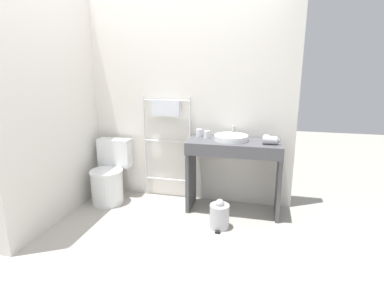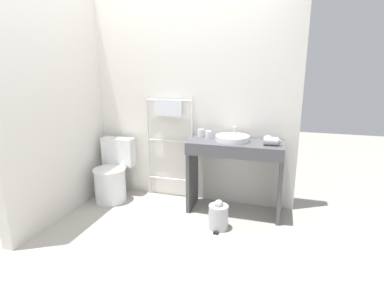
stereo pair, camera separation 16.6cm
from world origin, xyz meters
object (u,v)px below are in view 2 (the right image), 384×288
at_px(towel_radiator, 169,126).
at_px(cup_near_edge, 208,135).
at_px(hair_dryer, 272,141).
at_px(trash_bin, 218,216).
at_px(sink_basin, 232,138).
at_px(toilet, 113,176).
at_px(cup_near_wall, 201,133).

xyz_separation_m(towel_radiator, cup_near_edge, (0.53, -0.14, -0.05)).
bearing_deg(hair_dryer, trash_bin, -142.11).
relative_size(sink_basin, hair_dryer, 1.90).
bearing_deg(hair_dryer, sink_basin, 171.08).
bearing_deg(hair_dryer, toilet, -179.17).
bearing_deg(towel_radiator, cup_near_wall, -9.31).
distance_m(cup_near_wall, cup_near_edge, 0.13).
bearing_deg(sink_basin, toilet, -176.33).
bearing_deg(cup_near_edge, hair_dryer, -8.82).
distance_m(toilet, hair_dryer, 1.99).
xyz_separation_m(towel_radiator, hair_dryer, (1.24, -0.25, -0.05)).
height_order(towel_radiator, cup_near_wall, towel_radiator).
distance_m(toilet, sink_basin, 1.58).
bearing_deg(cup_near_edge, cup_near_wall, 148.14).
height_order(sink_basin, hair_dryer, hair_dryer).
xyz_separation_m(toilet, cup_near_wall, (1.09, 0.20, 0.57)).
height_order(cup_near_edge, trash_bin, cup_near_edge).
height_order(sink_basin, cup_near_edge, cup_near_edge).
bearing_deg(cup_near_edge, sink_basin, -8.67).
bearing_deg(towel_radiator, hair_dryer, -11.22).
height_order(toilet, cup_near_edge, cup_near_edge).
relative_size(cup_near_wall, hair_dryer, 0.44).
xyz_separation_m(cup_near_wall, hair_dryer, (0.81, -0.18, 0.00)).
bearing_deg(towel_radiator, toilet, -157.64).
bearing_deg(cup_near_wall, toilet, -169.39).
height_order(sink_basin, cup_near_wall, cup_near_wall).
distance_m(towel_radiator, trash_bin, 1.26).
relative_size(toilet, cup_near_wall, 8.91).
xyz_separation_m(toilet, sink_basin, (1.48, 0.09, 0.56)).
distance_m(sink_basin, trash_bin, 0.86).
distance_m(hair_dryer, trash_bin, 0.96).
distance_m(cup_near_wall, trash_bin, 0.98).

